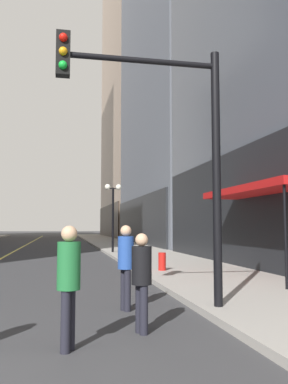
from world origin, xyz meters
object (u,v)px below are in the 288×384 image
at_px(traffic_light_near_right, 168,131).
at_px(fire_hydrant_right, 162,263).
at_px(pedestrian_in_green_parka, 69,277).
at_px(street_lamp_right_mid, 113,203).
at_px(pedestrian_in_blue_hoodie, 126,260).
at_px(pedestrian_in_black_coat, 142,275).

height_order(traffic_light_near_right, fire_hydrant_right, traffic_light_near_right).
xyz_separation_m(pedestrian_in_green_parka, street_lamp_right_mid, (3.06, 19.42, 2.20)).
bearing_deg(traffic_light_near_right, fire_hydrant_right, 77.06).
distance_m(pedestrian_in_blue_hoodie, traffic_light_near_right, 2.87).
bearing_deg(pedestrian_in_black_coat, fire_hydrant_right, 73.58).
xyz_separation_m(traffic_light_near_right, street_lamp_right_mid, (1.05, 17.51, -0.49)).
height_order(pedestrian_in_black_coat, fire_hydrant_right, pedestrian_in_black_coat).
relative_size(traffic_light_near_right, fire_hydrant_right, 7.06).
bearing_deg(pedestrian_in_green_parka, pedestrian_in_blue_hoodie, 64.28).
xyz_separation_m(pedestrian_in_black_coat, pedestrian_in_blue_hoodie, (0.02, 1.85, 0.09)).
xyz_separation_m(pedestrian_in_green_parka, fire_hydrant_right, (3.56, 8.65, -0.65)).
relative_size(pedestrian_in_green_parka, fire_hydrant_right, 2.24).
bearing_deg(street_lamp_right_mid, pedestrian_in_green_parka, -98.96).
xyz_separation_m(pedestrian_in_blue_hoodie, traffic_light_near_right, (0.77, -0.67, 2.68)).
distance_m(pedestrian_in_black_coat, pedestrian_in_blue_hoodie, 1.85).
relative_size(pedestrian_in_black_coat, fire_hydrant_right, 2.08).
distance_m(pedestrian_in_black_coat, fire_hydrant_right, 8.28).
bearing_deg(pedestrian_in_blue_hoodie, pedestrian_in_green_parka, -115.72).
relative_size(traffic_light_near_right, street_lamp_right_mid, 1.28).
height_order(pedestrian_in_black_coat, street_lamp_right_mid, street_lamp_right_mid).
bearing_deg(pedestrian_in_green_parka, traffic_light_near_right, 43.50).
xyz_separation_m(pedestrian_in_black_coat, pedestrian_in_green_parka, (-1.22, -0.73, 0.09)).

